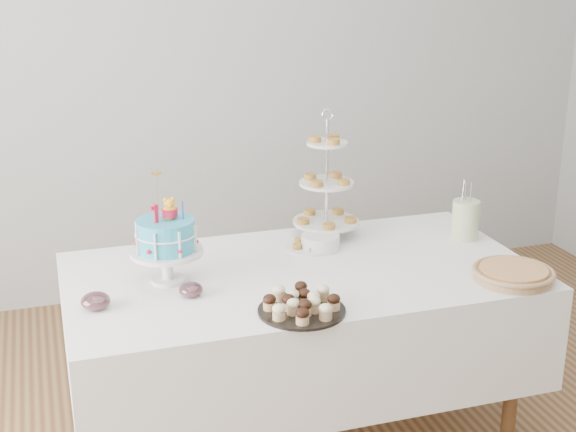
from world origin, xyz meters
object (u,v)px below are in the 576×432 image
object	(u,v)px
birthday_cake	(167,253)
jam_bowl_b	(96,301)
pastry_plate	(309,245)
jam_bowl_a	(191,290)
plate_stack	(320,242)
utensil_pitcher	(466,218)
table	(300,320)
cupcake_tray	(302,303)
tiered_stand	(327,184)
pie	(513,273)

from	to	relation	value
birthday_cake	jam_bowl_b	bearing A→B (deg)	-166.23
pastry_plate	jam_bowl_a	bearing A→B (deg)	-149.91
pastry_plate	plate_stack	bearing A→B (deg)	-24.79
utensil_pitcher	table	bearing A→B (deg)	-163.35
jam_bowl_b	cupcake_tray	bearing A→B (deg)	-19.58
pastry_plate	jam_bowl_b	xyz separation A→B (m)	(-0.96, -0.36, 0.02)
tiered_stand	jam_bowl_a	distance (m)	0.91
plate_stack	pastry_plate	xyz separation A→B (m)	(-0.04, 0.02, -0.02)
table	tiered_stand	size ratio (longest dim) A/B	3.23
jam_bowl_a	utensil_pitcher	world-z (taller)	utensil_pitcher
jam_bowl_b	utensil_pitcher	bearing A→B (deg)	8.95
birthday_cake	table	bearing A→B (deg)	-20.95
table	plate_stack	distance (m)	0.37
utensil_pitcher	pastry_plate	bearing A→B (deg)	-179.76
birthday_cake	jam_bowl_a	bearing A→B (deg)	-86.06
pie	jam_bowl_a	world-z (taller)	jam_bowl_a
pastry_plate	utensil_pitcher	size ratio (longest dim) A/B	0.78
tiered_stand	jam_bowl_b	distance (m)	1.22
tiered_stand	pie	bearing A→B (deg)	-53.86
jam_bowl_b	tiered_stand	bearing A→B (deg)	24.62
tiered_stand	jam_bowl_a	world-z (taller)	tiered_stand
cupcake_tray	jam_bowl_b	xyz separation A→B (m)	(-0.72, 0.26, -0.01)
tiered_stand	birthday_cake	bearing A→B (deg)	-157.56
tiered_stand	utensil_pitcher	world-z (taller)	tiered_stand
table	pastry_plate	world-z (taller)	pastry_plate
plate_stack	pastry_plate	bearing A→B (deg)	155.21
tiered_stand	jam_bowl_a	bearing A→B (deg)	-146.10
table	plate_stack	world-z (taller)	plate_stack
pie	birthday_cake	bearing A→B (deg)	163.06
table	cupcake_tray	xyz separation A→B (m)	(-0.12, -0.38, 0.26)
tiered_stand	utensil_pitcher	xyz separation A→B (m)	(0.59, -0.23, -0.15)
tiered_stand	jam_bowl_b	bearing A→B (deg)	-155.38
tiered_stand	jam_bowl_a	size ratio (longest dim) A/B	6.42
jam_bowl_b	utensil_pitcher	distance (m)	1.70
cupcake_tray	jam_bowl_b	bearing A→B (deg)	160.42
jam_bowl_a	jam_bowl_b	bearing A→B (deg)	-178.73
table	birthday_cake	world-z (taller)	birthday_cake
jam_bowl_a	utensil_pitcher	distance (m)	1.35
cupcake_tray	pastry_plate	bearing A→B (deg)	68.53
jam_bowl_b	utensil_pitcher	world-z (taller)	utensil_pitcher
tiered_stand	utensil_pitcher	bearing A→B (deg)	-21.56
birthday_cake	tiered_stand	world-z (taller)	tiered_stand
jam_bowl_b	pie	bearing A→B (deg)	-8.12
plate_stack	jam_bowl_b	world-z (taller)	plate_stack
table	jam_bowl_b	xyz separation A→B (m)	(-0.84, -0.13, 0.26)
pastry_plate	utensil_pitcher	distance (m)	0.73
jam_bowl_a	utensil_pitcher	xyz separation A→B (m)	(1.32, 0.26, 0.07)
table	jam_bowl_b	bearing A→B (deg)	-171.36
table	cupcake_tray	distance (m)	0.48
pie	table	bearing A→B (deg)	155.32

